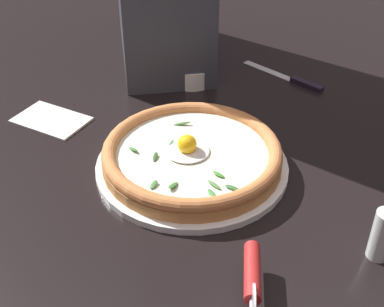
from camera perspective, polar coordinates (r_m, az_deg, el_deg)
name	(u,v)px	position (r m, az deg, el deg)	size (l,w,h in m)	color
ground_plane	(179,170)	(0.94, -1.39, -1.82)	(2.40, 2.40, 0.03)	black
pizza_plate	(192,166)	(0.91, 0.00, -1.33)	(0.33, 0.33, 0.01)	white
pizza	(192,154)	(0.90, -0.01, -0.06)	(0.31, 0.31, 0.06)	#C88342
side_bowl	(192,73)	(1.18, -0.02, 8.62)	(0.09, 0.09, 0.04)	white
pizza_cutter	(252,283)	(0.69, 6.53, -13.64)	(0.04, 0.15, 0.07)	silver
table_knife	(294,79)	(1.21, 10.90, 7.84)	(0.15, 0.17, 0.01)	silver
drinking_glass	(144,47)	(1.22, -5.21, 11.34)	(0.07, 0.07, 0.13)	silver
folded_napkin	(51,119)	(1.08, -14.94, 3.61)	(0.14, 0.09, 0.01)	silver
pepper_shaker	(383,235)	(0.78, 19.84, -8.26)	(0.03, 0.03, 0.08)	silver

